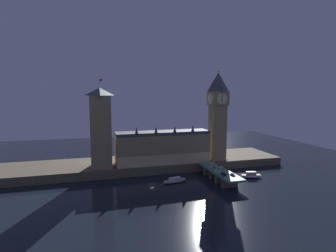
# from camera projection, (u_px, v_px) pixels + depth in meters

# --- Properties ---
(ground_plane) EXTENTS (400.00, 400.00, 0.00)m
(ground_plane) POSITION_uv_depth(u_px,v_px,m) (152.00, 184.00, 178.13)
(ground_plane) COLOR black
(embankment) EXTENTS (220.00, 42.00, 5.99)m
(embankment) POSITION_uv_depth(u_px,v_px,m) (141.00, 164.00, 214.97)
(embankment) COLOR brown
(embankment) RESTS_ON ground_plane
(parliament_hall) EXTENTS (69.21, 16.50, 28.10)m
(parliament_hall) POSITION_uv_depth(u_px,v_px,m) (163.00, 147.00, 207.36)
(parliament_hall) COLOR #9E845B
(parliament_hall) RESTS_ON embankment
(clock_tower) EXTENTS (13.23, 13.34, 68.55)m
(clock_tower) POSITION_uv_depth(u_px,v_px,m) (218.00, 113.00, 214.67)
(clock_tower) COLOR #9E845B
(clock_tower) RESTS_ON embankment
(victoria_tower) EXTENTS (14.24, 14.24, 61.09)m
(victoria_tower) POSITION_uv_depth(u_px,v_px,m) (100.00, 128.00, 193.07)
(victoria_tower) COLOR #9E845B
(victoria_tower) RESTS_ON embankment
(bridge) EXTENTS (11.57, 46.00, 6.79)m
(bridge) POSITION_uv_depth(u_px,v_px,m) (219.00, 174.00, 185.05)
(bridge) COLOR slate
(bridge) RESTS_ON ground_plane
(car_northbound_lead) EXTENTS (1.95, 4.74, 1.44)m
(car_northbound_lead) POSITION_uv_depth(u_px,v_px,m) (214.00, 169.00, 186.38)
(car_northbound_lead) COLOR white
(car_northbound_lead) RESTS_ON bridge
(car_northbound_trail) EXTENTS (1.88, 4.43, 1.60)m
(car_northbound_trail) POSITION_uv_depth(u_px,v_px,m) (224.00, 174.00, 173.86)
(car_northbound_trail) COLOR black
(car_northbound_trail) RESTS_ON bridge
(car_southbound_lead) EXTENTS (1.89, 4.39, 1.30)m
(car_southbound_lead) POSITION_uv_depth(u_px,v_px,m) (233.00, 174.00, 173.27)
(car_southbound_lead) COLOR navy
(car_southbound_lead) RESTS_ON bridge
(car_southbound_trail) EXTENTS (1.95, 4.26, 1.42)m
(car_southbound_trail) POSITION_uv_depth(u_px,v_px,m) (219.00, 167.00, 191.51)
(car_southbound_trail) COLOR white
(car_southbound_trail) RESTS_ON bridge
(pedestrian_near_rail) EXTENTS (0.38, 0.38, 1.68)m
(pedestrian_near_rail) POSITION_uv_depth(u_px,v_px,m) (223.00, 176.00, 168.59)
(pedestrian_near_rail) COLOR black
(pedestrian_near_rail) RESTS_ON bridge
(pedestrian_mid_walk) EXTENTS (0.38, 0.38, 1.79)m
(pedestrian_mid_walk) POSITION_uv_depth(u_px,v_px,m) (225.00, 168.00, 188.00)
(pedestrian_mid_walk) COLOR black
(pedestrian_mid_walk) RESTS_ON bridge
(pedestrian_far_rail) EXTENTS (0.38, 0.38, 1.86)m
(pedestrian_far_rail) POSITION_uv_depth(u_px,v_px,m) (207.00, 166.00, 190.82)
(pedestrian_far_rail) COLOR black
(pedestrian_far_rail) RESTS_ON bridge
(street_lamp_near) EXTENTS (1.34, 0.60, 7.02)m
(street_lamp_near) POSITION_uv_depth(u_px,v_px,m) (222.00, 170.00, 168.69)
(street_lamp_near) COLOR #2D3333
(street_lamp_near) RESTS_ON bridge
(street_lamp_mid) EXTENTS (1.34, 0.60, 7.16)m
(street_lamp_mid) POSITION_uv_depth(u_px,v_px,m) (227.00, 163.00, 185.75)
(street_lamp_mid) COLOR #2D3333
(street_lamp_mid) RESTS_ON bridge
(street_lamp_far) EXTENTS (1.34, 0.60, 5.85)m
(street_lamp_far) POSITION_uv_depth(u_px,v_px,m) (203.00, 160.00, 196.86)
(street_lamp_far) COLOR #2D3333
(street_lamp_far) RESTS_ON bridge
(boat_upstream) EXTENTS (17.42, 7.43, 3.42)m
(boat_upstream) POSITION_uv_depth(u_px,v_px,m) (175.00, 181.00, 180.88)
(boat_upstream) COLOR #B2A893
(boat_upstream) RESTS_ON ground_plane
(boat_downstream) EXTENTS (15.18, 7.24, 4.27)m
(boat_downstream) POSITION_uv_depth(u_px,v_px,m) (251.00, 176.00, 190.93)
(boat_downstream) COLOR white
(boat_downstream) RESTS_ON ground_plane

